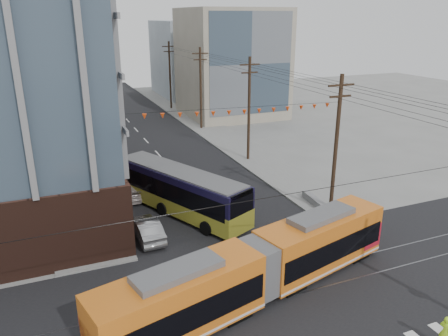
{
  "coord_description": "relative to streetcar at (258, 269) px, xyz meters",
  "views": [
    {
      "loc": [
        -11.3,
        -14.72,
        14.9
      ],
      "look_at": [
        -0.66,
        10.84,
        5.21
      ],
      "focal_mm": 35.0,
      "sensor_mm": 36.0,
      "label": 1
    }
  ],
  "objects": [
    {
      "name": "jersey_barrier",
      "position": [
        9.96,
        9.15,
        -1.45
      ],
      "size": [
        1.17,
        3.76,
        0.74
      ],
      "primitive_type": "cube",
      "rotation": [
        0.0,
        0.0,
        -0.09
      ],
      "color": "gray",
      "rests_on": "ground"
    },
    {
      "name": "streetcar",
      "position": [
        0.0,
        0.0,
        0.0
      ],
      "size": [
        18.91,
        7.2,
        3.63
      ],
      "primitive_type": null,
      "rotation": [
        0.0,
        0.0,
        0.25
      ],
      "color": "orange",
      "rests_on": "ground"
    },
    {
      "name": "parked_car_white",
      "position": [
        -3.84,
        16.97,
        -1.12
      ],
      "size": [
        2.17,
        4.87,
        1.39
      ],
      "primitive_type": "imported",
      "rotation": [
        0.0,
        0.0,
        3.09
      ],
      "color": "#B7AAA6",
      "rests_on": "ground"
    },
    {
      "name": "ground",
      "position": [
        1.66,
        -3.64,
        -1.82
      ],
      "size": [
        160.0,
        160.0,
        0.0
      ],
      "primitive_type": "plane",
      "color": "slate"
    },
    {
      "name": "utility_pole_far",
      "position": [
        10.16,
        52.36,
        3.68
      ],
      "size": [
        0.3,
        0.3,
        11.0
      ],
      "primitive_type": "cylinder",
      "color": "black",
      "rests_on": "ground"
    },
    {
      "name": "pedestrian",
      "position": [
        6.38,
        -6.89,
        -0.95
      ],
      "size": [
        0.47,
        0.67,
        1.74
      ],
      "primitive_type": "imported",
      "rotation": [
        0.0,
        0.0,
        1.66
      ],
      "color": "#B6FF26",
      "rests_on": "ground"
    },
    {
      "name": "bg_bldg_nw_far",
      "position": [
        -12.34,
        68.36,
        8.18
      ],
      "size": [
        16.0,
        18.0,
        20.0
      ],
      "primitive_type": "cube",
      "color": "gray",
      "rests_on": "ground"
    },
    {
      "name": "bg_bldg_ne_near",
      "position": [
        17.66,
        44.36,
        6.18
      ],
      "size": [
        14.0,
        14.0,
        16.0
      ],
      "primitive_type": "cube",
      "color": "gray",
      "rests_on": "ground"
    },
    {
      "name": "parked_car_silver",
      "position": [
        -4.1,
        9.08,
        -1.06
      ],
      "size": [
        1.78,
        4.65,
        1.51
      ],
      "primitive_type": "imported",
      "rotation": [
        0.0,
        0.0,
        3.18
      ],
      "color": "#9B9C9E",
      "rests_on": "ground"
    },
    {
      "name": "city_bus",
      "position": [
        -0.61,
        12.46,
        0.02
      ],
      "size": [
        7.96,
        12.94,
        3.67
      ],
      "primitive_type": null,
      "rotation": [
        0.0,
        0.0,
        0.43
      ],
      "color": "black",
      "rests_on": "ground"
    },
    {
      "name": "bg_bldg_ne_far",
      "position": [
        19.66,
        64.36,
        5.18
      ],
      "size": [
        16.0,
        16.0,
        14.0
      ],
      "primitive_type": "cube",
      "color": "#8C99A5",
      "rests_on": "ground"
    },
    {
      "name": "parked_car_grey",
      "position": [
        -4.24,
        20.77,
        -1.2
      ],
      "size": [
        3.46,
        4.83,
        1.22
      ],
      "primitive_type": "imported",
      "rotation": [
        0.0,
        0.0,
        3.51
      ],
      "color": "slate",
      "rests_on": "ground"
    }
  ]
}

